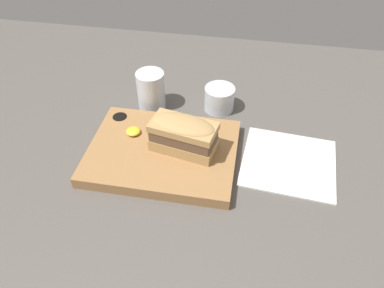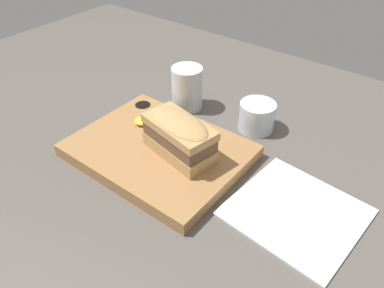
{
  "view_description": "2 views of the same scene",
  "coord_description": "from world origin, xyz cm",
  "px_view_note": "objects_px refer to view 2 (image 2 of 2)",
  "views": [
    {
      "loc": [
        8.69,
        -60.65,
        63.25
      ],
      "look_at": [
        -1.82,
        -1.8,
        8.0
      ],
      "focal_mm": 35.0,
      "sensor_mm": 36.0,
      "label": 1
    },
    {
      "loc": [
        32.53,
        -43.23,
        50.7
      ],
      "look_at": [
        -1.2,
        0.23,
        8.13
      ],
      "focal_mm": 35.0,
      "sensor_mm": 36.0,
      "label": 2
    }
  ],
  "objects_px": {
    "napkin": "(296,212)",
    "water_glass": "(187,90)",
    "sandwich": "(180,134)",
    "wine_glass": "(257,117)",
    "serving_board": "(159,151)"
  },
  "relations": [
    {
      "from": "napkin",
      "to": "water_glass",
      "type": "bearing_deg",
      "value": 156.71
    },
    {
      "from": "sandwich",
      "to": "water_glass",
      "type": "relative_size",
      "value": 1.52
    },
    {
      "from": "sandwich",
      "to": "wine_glass",
      "type": "bearing_deg",
      "value": 73.88
    },
    {
      "from": "sandwich",
      "to": "water_glass",
      "type": "xyz_separation_m",
      "value": [
        -0.12,
        0.18,
        -0.03
      ]
    },
    {
      "from": "serving_board",
      "to": "water_glass",
      "type": "xyz_separation_m",
      "value": [
        -0.07,
        0.18,
        0.03
      ]
    },
    {
      "from": "wine_glass",
      "to": "napkin",
      "type": "bearing_deg",
      "value": -44.14
    },
    {
      "from": "water_glass",
      "to": "wine_glass",
      "type": "distance_m",
      "value": 0.18
    },
    {
      "from": "sandwich",
      "to": "serving_board",
      "type": "bearing_deg",
      "value": -169.74
    },
    {
      "from": "wine_glass",
      "to": "napkin",
      "type": "height_order",
      "value": "wine_glass"
    },
    {
      "from": "serving_board",
      "to": "napkin",
      "type": "height_order",
      "value": "serving_board"
    },
    {
      "from": "sandwich",
      "to": "wine_glass",
      "type": "relative_size",
      "value": 1.97
    },
    {
      "from": "serving_board",
      "to": "sandwich",
      "type": "xyz_separation_m",
      "value": [
        0.05,
        0.01,
        0.06
      ]
    },
    {
      "from": "sandwich",
      "to": "napkin",
      "type": "xyz_separation_m",
      "value": [
        0.24,
        0.02,
        -0.07
      ]
    },
    {
      "from": "sandwich",
      "to": "wine_glass",
      "type": "xyz_separation_m",
      "value": [
        0.06,
        0.2,
        -0.04
      ]
    },
    {
      "from": "serving_board",
      "to": "napkin",
      "type": "xyz_separation_m",
      "value": [
        0.29,
        0.03,
        -0.01
      ]
    }
  ]
}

